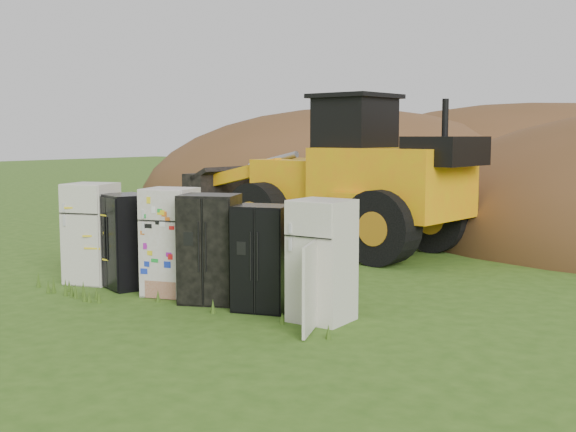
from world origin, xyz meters
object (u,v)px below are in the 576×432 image
fridge_dark_mid (210,249)px  fridge_black_side (126,241)px  fridge_sticker (170,242)px  wheel_loader (323,172)px  fridge_open_door (322,261)px  fridge_leftmost (92,233)px  fridge_black_right (262,258)px

fridge_dark_mid → fridge_black_side: bearing=156.1°
fridge_sticker → fridge_dark_mid: (0.92, -0.07, -0.03)m
wheel_loader → fridge_open_door: bearing=-52.4°
fridge_leftmost → fridge_black_right: fridge_leftmost is taller
fridge_black_side → fridge_sticker: fridge_sticker is taller
fridge_leftmost → fridge_open_door: 4.90m
fridge_dark_mid → fridge_open_door: (2.10, 0.01, 0.01)m
fridge_dark_mid → fridge_black_right: size_ratio=1.08×
fridge_black_side → fridge_open_door: (4.05, -0.03, 0.05)m
wheel_loader → fridge_black_right: bearing=-60.5°
fridge_black_side → fridge_open_door: size_ratio=0.94×
fridge_leftmost → fridge_dark_mid: fridge_leftmost is taller
fridge_black_side → fridge_black_right: bearing=20.0°
fridge_open_door → wheel_loader: size_ratio=0.24×
fridge_leftmost → wheel_loader: 6.19m
fridge_sticker → wheel_loader: (-0.60, 5.92, 0.91)m
fridge_leftmost → fridge_black_right: size_ratio=1.12×
fridge_sticker → wheel_loader: bearing=78.9°
fridge_black_right → fridge_open_door: (1.10, -0.04, 0.07)m
fridge_black_side → fridge_leftmost: bearing=-157.0°
fridge_dark_mid → fridge_black_right: 1.01m
fridge_leftmost → fridge_black_right: (3.80, 0.06, -0.10)m
fridge_dark_mid → wheel_loader: (-1.52, 5.98, 0.94)m
fridge_dark_mid → fridge_black_right: (1.01, 0.05, -0.06)m
fridge_black_right → wheel_loader: wheel_loader is taller
fridge_black_side → fridge_black_right: (2.95, 0.01, -0.02)m
fridge_leftmost → fridge_black_side: 0.85m
fridge_sticker → fridge_open_door: size_ratio=1.02×
fridge_open_door → wheel_loader: wheel_loader is taller
fridge_black_right → wheel_loader: 6.53m
fridge_sticker → fridge_dark_mid: bearing=-21.2°
fridge_black_side → wheel_loader: (0.42, 5.95, 0.98)m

